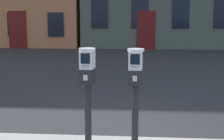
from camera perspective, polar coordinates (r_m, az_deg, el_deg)
name	(u,v)px	position (r m, az deg, el deg)	size (l,w,h in m)	color
parking_meter_near_kerb	(88,79)	(4.36, -4.21, -1.52)	(0.23, 0.26, 1.30)	black
parking_meter_twin_adjacent	(135,80)	(4.31, 4.05, -1.67)	(0.23, 0.26, 1.30)	black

